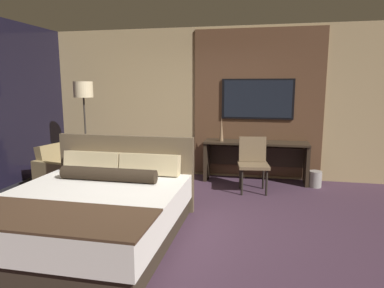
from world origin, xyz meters
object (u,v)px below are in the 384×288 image
at_px(tv, 257,99).
at_px(armchair_by_window, 70,175).
at_px(waste_bin, 315,179).
at_px(floor_lamp, 84,98).
at_px(bed, 92,211).
at_px(desk_chair, 253,159).
at_px(vase_tall, 221,129).
at_px(book, 257,140).
at_px(desk, 256,154).

relative_size(tv, armchair_by_window, 1.26).
height_order(tv, waste_bin, tv).
bearing_deg(floor_lamp, tv, 14.35).
height_order(bed, desk_chair, bed).
relative_size(tv, vase_tall, 3.04).
bearing_deg(desk_chair, vase_tall, 130.64).
bearing_deg(armchair_by_window, tv, -53.51).
distance_m(bed, book, 3.36).
height_order(desk, tv, tv).
bearing_deg(desk, armchair_by_window, -158.98).
height_order(desk, book, book).
distance_m(tv, floor_lamp, 3.14).
relative_size(desk, tv, 1.42).
bearing_deg(desk_chair, tv, 79.79).
height_order(tv, desk_chair, tv).
height_order(tv, book, tv).
bearing_deg(desk_chair, floor_lamp, 171.83).
relative_size(desk_chair, waste_bin, 3.19).
distance_m(desk_chair, waste_bin, 1.20).
height_order(tv, floor_lamp, tv).
height_order(book, waste_bin, book).
relative_size(desk_chair, floor_lamp, 0.49).
height_order(bed, floor_lamp, floor_lamp).
bearing_deg(floor_lamp, bed, -60.11).
xyz_separation_m(vase_tall, waste_bin, (1.65, -0.11, -0.81)).
relative_size(bed, vase_tall, 5.16).
relative_size(armchair_by_window, floor_lamp, 0.57).
height_order(bed, book, bed).
bearing_deg(vase_tall, tv, 22.89).
distance_m(vase_tall, book, 0.67).
xyz_separation_m(desk, armchair_by_window, (-3.04, -1.17, -0.25)).
height_order(desk, desk_chair, desk_chair).
relative_size(bed, book, 9.67).
relative_size(desk, book, 8.09).
xyz_separation_m(desk, floor_lamp, (-3.04, -0.58, 1.02)).
bearing_deg(book, waste_bin, -11.62).
distance_m(desk_chair, floor_lamp, 3.17).
xyz_separation_m(tv, waste_bin, (1.03, -0.37, -1.35)).
bearing_deg(waste_bin, book, 168.38).
bearing_deg(vase_tall, book, 8.99).
distance_m(armchair_by_window, vase_tall, 2.74).
distance_m(tv, armchair_by_window, 3.55).
xyz_separation_m(tv, armchair_by_window, (-3.04, -1.36, -1.23)).
relative_size(armchair_by_window, book, 4.54).
height_order(desk_chair, floor_lamp, floor_lamp).
bearing_deg(desk_chair, bed, -136.76).
distance_m(desk, tv, 1.01).
bearing_deg(vase_tall, armchair_by_window, -155.54).
bearing_deg(desk, book, 67.15).
xyz_separation_m(vase_tall, book, (0.64, 0.10, -0.20)).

